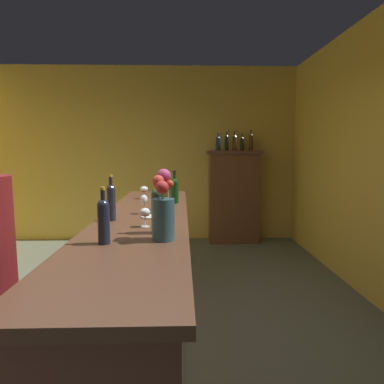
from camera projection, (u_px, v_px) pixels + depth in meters
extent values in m
plane|color=#626957|center=(106.00, 340.00, 2.81)|extent=(8.41, 8.41, 0.00)
cube|color=gold|center=(146.00, 155.00, 5.89)|extent=(5.30, 0.12, 2.98)
cube|color=brown|center=(144.00, 288.00, 2.62)|extent=(0.59, 3.07, 1.02)
cube|color=brown|center=(143.00, 220.00, 2.55)|extent=(0.67, 3.20, 0.05)
cube|color=brown|center=(234.00, 197.00, 5.74)|extent=(0.83, 0.33, 1.56)
cube|color=brown|center=(234.00, 152.00, 5.65)|extent=(0.91, 0.39, 0.06)
cylinder|color=#433418|center=(163.00, 201.00, 2.69)|extent=(0.07, 0.07, 0.21)
sphere|color=#433418|center=(163.00, 188.00, 2.68)|extent=(0.07, 0.07, 0.07)
cylinder|color=#433418|center=(163.00, 183.00, 2.67)|extent=(0.03, 0.03, 0.07)
cylinder|color=black|center=(163.00, 178.00, 2.67)|extent=(0.03, 0.03, 0.02)
cylinder|color=#2D4F30|center=(158.00, 214.00, 2.05)|extent=(0.08, 0.08, 0.24)
sphere|color=#2D4F30|center=(157.00, 194.00, 2.04)|extent=(0.08, 0.08, 0.08)
cylinder|color=#2D4F30|center=(157.00, 186.00, 2.03)|extent=(0.03, 0.03, 0.10)
cylinder|color=black|center=(157.00, 177.00, 2.03)|extent=(0.03, 0.03, 0.02)
cylinder|color=#143E18|center=(174.00, 193.00, 3.22)|extent=(0.08, 0.08, 0.20)
sphere|color=#143E18|center=(174.00, 183.00, 3.20)|extent=(0.08, 0.08, 0.08)
cylinder|color=#143E18|center=(174.00, 177.00, 3.20)|extent=(0.03, 0.03, 0.10)
cylinder|color=black|center=(174.00, 171.00, 3.19)|extent=(0.04, 0.04, 0.02)
cylinder|color=#1C2335|center=(104.00, 225.00, 1.81)|extent=(0.06, 0.06, 0.21)
sphere|color=#1C2335|center=(103.00, 205.00, 1.80)|extent=(0.06, 0.06, 0.06)
cylinder|color=#1C2335|center=(103.00, 198.00, 1.79)|extent=(0.02, 0.02, 0.08)
cylinder|color=gold|center=(103.00, 189.00, 1.79)|extent=(0.03, 0.03, 0.02)
cylinder|color=#242636|center=(111.00, 205.00, 2.42)|extent=(0.06, 0.06, 0.23)
sphere|color=#242636|center=(111.00, 189.00, 2.40)|extent=(0.06, 0.06, 0.06)
cylinder|color=#242636|center=(111.00, 183.00, 2.40)|extent=(0.03, 0.03, 0.09)
cylinder|color=gold|center=(110.00, 176.00, 2.39)|extent=(0.03, 0.03, 0.02)
cylinder|color=white|center=(144.00, 213.00, 2.69)|extent=(0.07, 0.07, 0.00)
cylinder|color=white|center=(144.00, 209.00, 2.68)|extent=(0.01, 0.01, 0.07)
ellipsoid|color=white|center=(144.00, 199.00, 2.68)|extent=(0.06, 0.06, 0.08)
cylinder|color=white|center=(155.00, 209.00, 2.87)|extent=(0.06, 0.06, 0.00)
cylinder|color=white|center=(155.00, 205.00, 2.87)|extent=(0.01, 0.01, 0.07)
ellipsoid|color=white|center=(155.00, 197.00, 2.86)|extent=(0.07, 0.07, 0.07)
ellipsoid|color=maroon|center=(155.00, 199.00, 2.86)|extent=(0.06, 0.06, 0.03)
cylinder|color=white|center=(145.00, 227.00, 2.23)|extent=(0.06, 0.06, 0.00)
cylinder|color=white|center=(145.00, 221.00, 2.22)|extent=(0.01, 0.01, 0.07)
ellipsoid|color=white|center=(145.00, 212.00, 2.22)|extent=(0.07, 0.07, 0.06)
ellipsoid|color=maroon|center=(145.00, 215.00, 2.22)|extent=(0.06, 0.06, 0.02)
cylinder|color=white|center=(144.00, 199.00, 3.52)|extent=(0.06, 0.06, 0.00)
cylinder|color=white|center=(144.00, 195.00, 3.51)|extent=(0.01, 0.01, 0.06)
ellipsoid|color=white|center=(144.00, 189.00, 3.50)|extent=(0.08, 0.08, 0.06)
ellipsoid|color=maroon|center=(144.00, 191.00, 3.51)|extent=(0.07, 0.07, 0.03)
cylinder|color=#335A68|center=(163.00, 220.00, 1.89)|extent=(0.13, 0.13, 0.23)
cylinder|color=#38602D|center=(170.00, 200.00, 1.89)|extent=(0.01, 0.01, 0.17)
sphere|color=#C44127|center=(170.00, 184.00, 1.88)|extent=(0.05, 0.05, 0.05)
cylinder|color=#38602D|center=(164.00, 195.00, 1.91)|extent=(0.01, 0.01, 0.22)
sphere|color=#C83E7F|center=(164.00, 176.00, 1.90)|extent=(0.08, 0.08, 0.08)
cylinder|color=#38602D|center=(158.00, 198.00, 1.87)|extent=(0.01, 0.01, 0.19)
sphere|color=#D33D37|center=(158.00, 181.00, 1.86)|extent=(0.07, 0.07, 0.07)
cylinder|color=#38602D|center=(162.00, 202.00, 1.83)|extent=(0.01, 0.01, 0.16)
sphere|color=red|center=(162.00, 187.00, 1.82)|extent=(0.07, 0.07, 0.07)
cylinder|color=white|center=(152.00, 217.00, 2.54)|extent=(0.16, 0.16, 0.01)
cylinder|color=#1A2F39|center=(218.00, 145.00, 5.63)|extent=(0.08, 0.08, 0.20)
sphere|color=#1A2F39|center=(218.00, 139.00, 5.61)|extent=(0.08, 0.08, 0.08)
cylinder|color=#1A2F39|center=(218.00, 136.00, 5.61)|extent=(0.03, 0.03, 0.10)
cylinder|color=gold|center=(218.00, 132.00, 5.60)|extent=(0.03, 0.03, 0.02)
cylinder|color=black|center=(227.00, 144.00, 5.63)|extent=(0.07, 0.07, 0.23)
sphere|color=black|center=(227.00, 137.00, 5.62)|extent=(0.07, 0.07, 0.07)
cylinder|color=black|center=(227.00, 134.00, 5.61)|extent=(0.02, 0.02, 0.10)
cylinder|color=gold|center=(227.00, 130.00, 5.60)|extent=(0.03, 0.03, 0.02)
cylinder|color=#4D3017|center=(235.00, 144.00, 5.63)|extent=(0.08, 0.08, 0.22)
sphere|color=#4D3017|center=(235.00, 138.00, 5.62)|extent=(0.08, 0.08, 0.08)
cylinder|color=#4D3017|center=(235.00, 135.00, 5.61)|extent=(0.03, 0.03, 0.09)
cylinder|color=black|center=(235.00, 131.00, 5.61)|extent=(0.03, 0.03, 0.02)
cylinder|color=black|center=(242.00, 145.00, 5.64)|extent=(0.06, 0.06, 0.19)
sphere|color=black|center=(242.00, 139.00, 5.63)|extent=(0.06, 0.06, 0.06)
cylinder|color=black|center=(242.00, 137.00, 5.62)|extent=(0.03, 0.03, 0.08)
cylinder|color=black|center=(242.00, 134.00, 5.62)|extent=(0.03, 0.03, 0.02)
cylinder|color=#4C3015|center=(251.00, 143.00, 5.64)|extent=(0.07, 0.07, 0.24)
sphere|color=#4C3015|center=(251.00, 136.00, 5.63)|extent=(0.07, 0.07, 0.07)
cylinder|color=#4C3015|center=(251.00, 133.00, 5.62)|extent=(0.03, 0.03, 0.09)
cylinder|color=black|center=(251.00, 130.00, 5.61)|extent=(0.03, 0.03, 0.02)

